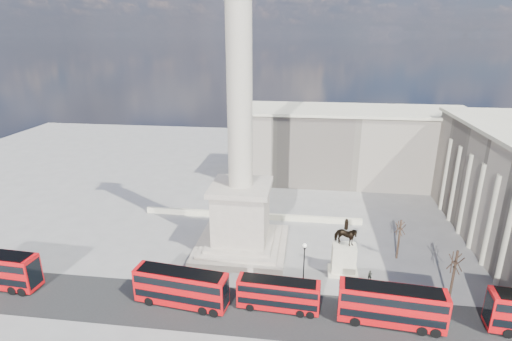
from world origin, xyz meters
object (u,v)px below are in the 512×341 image
Objects in this scene: equestrian_statue at (344,255)px; pedestrian_standing at (426,302)px; pedestrian_walking at (370,276)px; red_bus_a at (182,287)px; red_bus_c at (392,305)px; red_bus_b at (279,294)px; victorian_lamp at (304,261)px; nelsons_column at (241,171)px; pedestrian_crossing at (264,284)px.

equestrian_statue is 11.79m from pedestrian_standing.
pedestrian_walking is at bearing -21.50° from equestrian_statue.
pedestrian_walking is at bearing 26.26° from red_bus_a.
red_bus_c is at bearing 6.15° from pedestrian_standing.
equestrian_statue is 5.23× the size of pedestrian_standing.
red_bus_b is 6.39× the size of pedestrian_walking.
red_bus_b is at bearing -118.09° from victorian_lamp.
pedestrian_standing is at bearing -26.96° from pedestrian_walking.
red_bus_a is 7.55× the size of pedestrian_walking.
red_bus_b reaches higher than pedestrian_walking.
nelsons_column is at bearing 78.34° from red_bus_a.
red_bus_c is 7.68× the size of pedestrian_walking.
victorian_lamp is (-10.25, 6.44, 1.13)m from red_bus_c.
pedestrian_standing reaches higher than pedestrian_walking.
equestrian_statue reaches higher than pedestrian_standing.
nelsons_column is at bearing 119.76° from red_bus_b.
victorian_lamp reaches higher than red_bus_a.
equestrian_statue reaches higher than red_bus_b.
equestrian_statue is 4.39m from pedestrian_walking.
pedestrian_standing is at bearing -24.66° from nelsons_column.
pedestrian_crossing is (-5.07, -1.79, -2.89)m from victorian_lamp.
victorian_lamp is 3.95× the size of pedestrian_walking.
red_bus_a is at bearing -157.54° from victorian_lamp.
pedestrian_crossing is (-14.14, -3.92, 0.01)m from pedestrian_walking.
victorian_lamp is at bearing -87.42° from pedestrian_crossing.
equestrian_statue is at bearing 32.56° from red_bus_a.
red_bus_c is 1.43× the size of equestrian_statue.
red_bus_c is (20.14, -15.03, -10.36)m from nelsons_column.
red_bus_a is at bearing 97.18° from pedestrian_crossing.
pedestrian_walking is (18.96, -6.46, -12.12)m from nelsons_column.
nelsons_column is 4.92× the size of red_bus_b.
victorian_lamp is at bearing 152.61° from red_bus_c.
pedestrian_standing is at bearing 13.36° from red_bus_a.
red_bus_b is at bearing -134.98° from pedestrian_walking.
equestrian_statue reaches higher than red_bus_c.
red_bus_b is 12.35m from equestrian_statue.
red_bus_a is at bearing -154.62° from equestrian_statue.
nelsons_column is 18.76m from red_bus_a.
nelsons_column is 19.03m from equestrian_statue.
pedestrian_crossing is at bearing -160.62° from victorian_lamp.
victorian_lamp reaches higher than pedestrian_standing.
pedestrian_walking is at bearing -91.32° from pedestrian_crossing.
red_bus_a is at bearing -108.84° from nelsons_column.
pedestrian_walking is at bearing -18.81° from nelsons_column.
equestrian_statue is (8.43, 8.99, 0.84)m from red_bus_b.
nelsons_column is 30.64× the size of pedestrian_standing.
pedestrian_walking is 7.90m from pedestrian_standing.
victorian_lamp is (2.91, 5.46, 1.56)m from red_bus_b.
red_bus_b is 1.19× the size of equestrian_statue.
pedestrian_crossing is at bearing -65.09° from nelsons_column.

